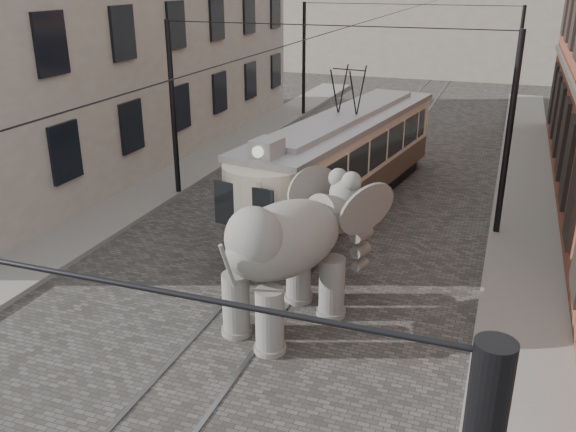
% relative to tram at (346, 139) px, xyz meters
% --- Properties ---
extents(ground, '(120.00, 120.00, 0.00)m').
position_rel_tram_xyz_m(ground, '(-0.19, -7.11, -2.29)').
color(ground, '#484542').
extents(tram_rails, '(1.54, 80.00, 0.02)m').
position_rel_tram_xyz_m(tram_rails, '(-0.19, -7.11, -2.28)').
color(tram_rails, slate).
rests_on(tram_rails, ground).
extents(sidewalk_right, '(2.00, 60.00, 0.15)m').
position_rel_tram_xyz_m(sidewalk_right, '(5.81, -7.11, -2.22)').
color(sidewalk_right, slate).
rests_on(sidewalk_right, ground).
extents(sidewalk_left, '(2.00, 60.00, 0.15)m').
position_rel_tram_xyz_m(sidewalk_left, '(-6.69, -7.11, -2.22)').
color(sidewalk_left, slate).
rests_on(sidewalk_left, ground).
extents(stucco_building, '(7.00, 24.00, 10.00)m').
position_rel_tram_xyz_m(stucco_building, '(-11.19, 2.89, 2.71)').
color(stucco_building, gray).
rests_on(stucco_building, ground).
extents(catenary, '(11.00, 30.20, 6.00)m').
position_rel_tram_xyz_m(catenary, '(-0.39, -2.11, 0.71)').
color(catenary, black).
rests_on(catenary, ground).
extents(tram, '(4.14, 11.78, 4.59)m').
position_rel_tram_xyz_m(tram, '(0.00, 0.00, 0.00)').
color(tram, beige).
rests_on(tram, ground).
extents(elephant, '(4.69, 5.93, 3.19)m').
position_rel_tram_xyz_m(elephant, '(0.76, -7.98, -0.70)').
color(elephant, '#5C5955').
rests_on(elephant, ground).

